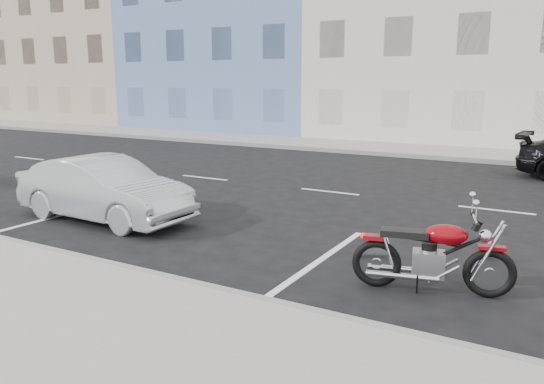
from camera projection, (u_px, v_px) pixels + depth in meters
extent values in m
plane|color=black|center=(407.00, 200.00, 12.69)|extent=(120.00, 120.00, 0.00)
cube|color=gray|center=(347.00, 146.00, 22.49)|extent=(80.00, 3.40, 0.15)
cube|color=gray|center=(7.00, 242.00, 9.14)|extent=(80.00, 0.12, 0.16)
cube|color=gray|center=(331.00, 150.00, 21.04)|extent=(80.00, 0.12, 0.16)
cube|color=tan|center=(114.00, 34.00, 37.88)|extent=(12.00, 12.00, 12.00)
cube|color=#5974A6|center=(258.00, 18.00, 31.97)|extent=(12.00, 12.00, 13.00)
cube|color=beige|center=(464.00, 20.00, 26.31)|extent=(12.00, 12.00, 11.50)
torus|color=black|center=(433.00, 269.00, 7.14)|extent=(0.68, 0.27, 0.68)
cube|color=maroon|center=(432.00, 243.00, 7.08)|extent=(0.33, 0.23, 0.06)
cube|color=gray|center=(488.00, 270.00, 6.95)|extent=(0.48, 0.40, 0.34)
ellipsoid|color=maroon|center=(508.00, 240.00, 6.81)|extent=(0.63, 0.47, 0.27)
cube|color=black|center=(464.00, 238.00, 6.95)|extent=(0.67, 0.41, 0.09)
cylinder|color=silver|center=(539.00, 225.00, 6.67)|extent=(0.21, 0.69, 0.04)
cylinder|color=silver|center=(461.00, 283.00, 6.94)|extent=(0.95, 0.31, 0.08)
cylinder|color=silver|center=(460.00, 275.00, 7.20)|extent=(0.95, 0.31, 0.08)
cylinder|color=black|center=(508.00, 259.00, 6.86)|extent=(0.80, 0.25, 0.50)
imported|color=#B3B7BC|center=(104.00, 189.00, 10.78)|extent=(3.96, 1.49, 1.29)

